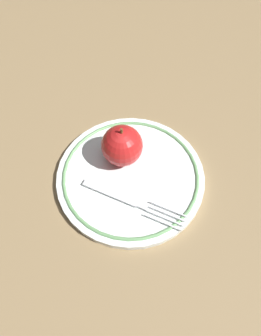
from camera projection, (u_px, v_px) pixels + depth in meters
name	position (u px, v px, depth m)	size (l,w,h in m)	color
ground_plane	(141.00, 178.00, 0.56)	(2.00, 2.00, 0.00)	olive
plate	(131.00, 176.00, 0.55)	(0.25, 0.25, 0.01)	white
apple_red_whole	(122.00, 146.00, 0.53)	(0.07, 0.07, 0.08)	red
fork	(129.00, 201.00, 0.52)	(0.17, 0.05, 0.00)	silver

